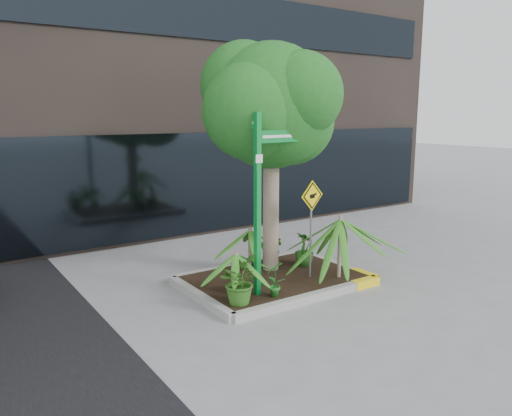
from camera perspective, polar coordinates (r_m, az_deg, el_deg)
ground at (r=9.25m, az=2.20°, el=-9.39°), size 80.00×80.00×0.00m
planter at (r=9.55m, az=2.35°, el=-8.08°), size 3.35×2.36×0.15m
tree at (r=9.53m, az=1.71°, el=11.55°), size 3.03×2.69×4.54m
palm_front at (r=9.34m, az=9.63°, el=-1.26°), size 1.34×1.34×1.49m
palm_left at (r=8.47m, az=-2.30°, el=-5.29°), size 0.84×0.84×0.93m
palm_back at (r=10.00m, az=-0.69°, el=-2.55°), size 0.88×0.88×0.98m
shrub_a at (r=8.13m, az=-2.04°, el=-8.33°), size 0.95×0.95×0.76m
shrub_b at (r=10.14m, az=5.55°, el=-4.67°), size 0.42×0.42×0.69m
shrub_c at (r=8.45m, az=2.17°, el=-8.05°), size 0.42×0.42×0.63m
shrub_d at (r=10.12m, az=2.02°, el=-4.72°), size 0.42×0.42×0.67m
street_sign_post at (r=8.27m, az=0.24°, el=2.42°), size 0.95×0.94×3.21m
cattle_sign at (r=9.25m, az=6.36°, el=-0.49°), size 0.56×0.09×1.84m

